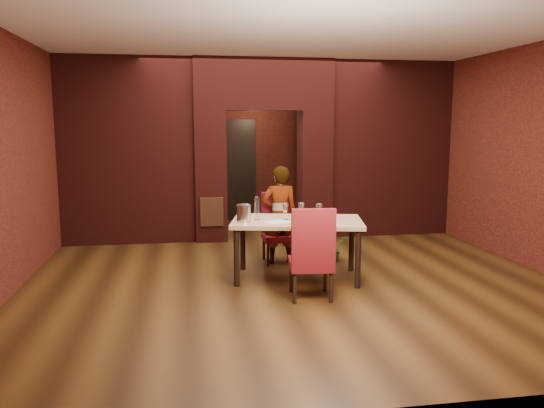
{
  "coord_description": "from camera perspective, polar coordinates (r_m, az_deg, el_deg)",
  "views": [
    {
      "loc": [
        -1.38,
        -7.43,
        2.06
      ],
      "look_at": [
        -0.17,
        0.0,
        0.93
      ],
      "focal_mm": 35.0,
      "sensor_mm": 36.0,
      "label": 1
    }
  ],
  "objects": [
    {
      "name": "wall_left",
      "position": [
        7.74,
        -25.23,
        4.34
      ],
      "size": [
        0.04,
        8.0,
        3.2
      ],
      "primitive_type": "cube",
      "color": "maroon",
      "rests_on": "ground"
    },
    {
      "name": "water_bottle",
      "position": [
        7.03,
        -1.65,
        -0.43
      ],
      "size": [
        0.07,
        0.07,
        0.32
      ],
      "primitive_type": "cylinder",
      "color": "white",
      "rests_on": "dining_table"
    },
    {
      "name": "wine_glass_b",
      "position": [
        7.14,
        3.17,
        -0.72
      ],
      "size": [
        0.09,
        0.09,
        0.21
      ],
      "primitive_type": null,
      "color": "white",
      "rests_on": "dining_table"
    },
    {
      "name": "tasting_sheet",
      "position": [
        6.91,
        0.59,
        -1.91
      ],
      "size": [
        0.38,
        0.34,
        0.0
      ],
      "primitive_type": "cube",
      "rotation": [
        0.0,
        0.0,
        0.41
      ],
      "color": "silver",
      "rests_on": "dining_table"
    },
    {
      "name": "wing_wall_left",
      "position": [
        9.49,
        -15.28,
        5.49
      ],
      "size": [
        2.28,
        0.35,
        3.2
      ],
      "primitive_type": "cube",
      "color": "maroon",
      "rests_on": "ground"
    },
    {
      "name": "wall_front",
      "position": [
        3.73,
        12.54,
        1.23
      ],
      "size": [
        7.0,
        0.04,
        3.2
      ],
      "primitive_type": "cube",
      "color": "maroon",
      "rests_on": "ground"
    },
    {
      "name": "floor",
      "position": [
        7.83,
        1.21,
        -6.69
      ],
      "size": [
        8.0,
        8.0,
        0.0
      ],
      "primitive_type": "plane",
      "color": "#432910",
      "rests_on": "ground"
    },
    {
      "name": "rear_door",
      "position": [
        11.46,
        -4.34,
        3.49
      ],
      "size": [
        0.9,
        0.08,
        2.1
      ],
      "primitive_type": "cube",
      "color": "black",
      "rests_on": "ground"
    },
    {
      "name": "potted_plant",
      "position": [
        8.17,
        6.62,
        -4.71
      ],
      "size": [
        0.44,
        0.42,
        0.38
      ],
      "primitive_type": "imported",
      "rotation": [
        0.0,
        0.0,
        0.44
      ],
      "color": "#316622",
      "rests_on": "ground"
    },
    {
      "name": "rear_door_frame",
      "position": [
        11.42,
        -4.33,
        3.47
      ],
      "size": [
        1.02,
        0.04,
        2.22
      ],
      "primitive_type": "cube",
      "color": "black",
      "rests_on": "ground"
    },
    {
      "name": "ceiling",
      "position": [
        7.64,
        1.29,
        17.14
      ],
      "size": [
        7.0,
        8.0,
        0.04
      ],
      "primitive_type": "cube",
      "color": "silver",
      "rests_on": "ground"
    },
    {
      "name": "pillar_right",
      "position": [
        9.76,
        4.59,
        3.19
      ],
      "size": [
        0.55,
        0.55,
        2.3
      ],
      "primitive_type": "cube",
      "color": "maroon",
      "rests_on": "ground"
    },
    {
      "name": "lintel",
      "position": [
        9.55,
        -0.97,
        12.71
      ],
      "size": [
        2.45,
        0.55,
        0.9
      ],
      "primitive_type": "cube",
      "color": "maroon",
      "rests_on": "ground"
    },
    {
      "name": "chair_far",
      "position": [
        7.94,
        0.76,
        -2.62
      ],
      "size": [
        0.48,
        0.48,
        1.04
      ],
      "primitive_type": "cube",
      "rotation": [
        0.0,
        0.0,
        0.01
      ],
      "color": "maroon",
      "rests_on": "ground"
    },
    {
      "name": "wine_bucket",
      "position": [
        6.89,
        -3.06,
        -1.0
      ],
      "size": [
        0.19,
        0.19,
        0.23
      ],
      "primitive_type": "cylinder",
      "color": "#BABBC2",
      "rests_on": "dining_table"
    },
    {
      "name": "chair_near",
      "position": [
        6.33,
        4.19,
        -5.2
      ],
      "size": [
        0.55,
        0.55,
        1.11
      ],
      "primitive_type": "cube",
      "rotation": [
        0.0,
        0.0,
        3.04
      ],
      "color": "maroon",
      "rests_on": "ground"
    },
    {
      "name": "wall_back",
      "position": [
        11.52,
        -2.41,
        6.28
      ],
      "size": [
        7.0,
        0.04,
        3.2
      ],
      "primitive_type": "cube",
      "color": "maroon",
      "rests_on": "ground"
    },
    {
      "name": "pillar_left",
      "position": [
        9.48,
        -6.64,
        3.01
      ],
      "size": [
        0.55,
        0.55,
        2.3
      ],
      "primitive_type": "cube",
      "color": "maroon",
      "rests_on": "ground"
    },
    {
      "name": "wine_glass_c",
      "position": [
        6.99,
        5.06,
        -0.9
      ],
      "size": [
        0.09,
        0.09,
        0.22
      ],
      "primitive_type": null,
      "color": "white",
      "rests_on": "dining_table"
    },
    {
      "name": "person_seated",
      "position": [
        7.85,
        0.82,
        -1.19
      ],
      "size": [
        0.53,
        0.35,
        1.46
      ],
      "primitive_type": "imported",
      "rotation": [
        0.0,
        0.0,
        3.14
      ],
      "color": "white",
      "rests_on": "ground"
    },
    {
      "name": "vent_panel",
      "position": [
        9.27,
        -6.49,
        -0.86
      ],
      "size": [
        0.4,
        0.03,
        0.5
      ],
      "primitive_type": "cube",
      "color": "#A95A31",
      "rests_on": "ground"
    },
    {
      "name": "dining_table",
      "position": [
        7.15,
        2.7,
        -4.87
      ],
      "size": [
        1.87,
        1.29,
        0.8
      ],
      "primitive_type": "cube",
      "rotation": [
        0.0,
        0.0,
        -0.21
      ],
      "color": "tan",
      "rests_on": "ground"
    },
    {
      "name": "wine_glass_a",
      "position": [
        7.04,
        1.43,
        -0.85
      ],
      "size": [
        0.09,
        0.09,
        0.21
      ],
      "primitive_type": null,
      "color": "white",
      "rests_on": "dining_table"
    },
    {
      "name": "wing_wall_right",
      "position": [
        10.16,
        12.42,
        5.78
      ],
      "size": [
        2.28,
        0.35,
        3.2
      ],
      "primitive_type": "cube",
      "color": "maroon",
      "rests_on": "ground"
    },
    {
      "name": "wall_right",
      "position": [
        8.9,
        24.08,
        4.86
      ],
      "size": [
        0.04,
        8.0,
        3.2
      ],
      "primitive_type": "cube",
      "color": "maroon",
      "rests_on": "ground"
    }
  ]
}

